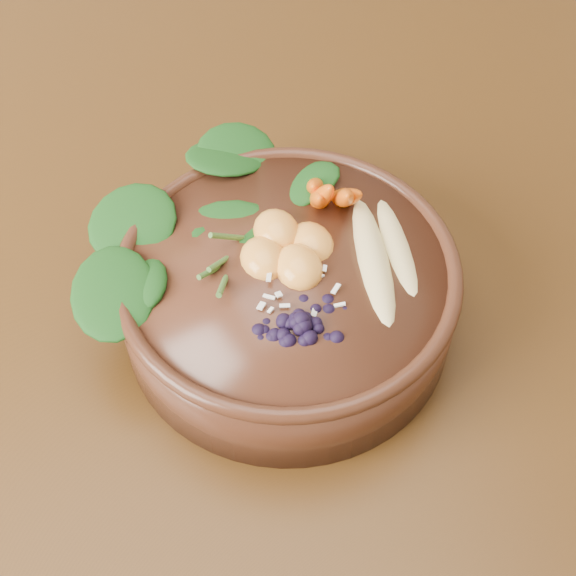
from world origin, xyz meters
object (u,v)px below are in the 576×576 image
at_px(dining_table, 116,287).
at_px(stoneware_bowl, 288,295).
at_px(kale_heap, 226,203).
at_px(banana_halves, 387,242).
at_px(blueberry_pile, 303,310).
at_px(mandarin_cluster, 287,238).
at_px(carrot_cluster, 335,162).

bearing_deg(dining_table, stoneware_bowl, -51.57).
relative_size(kale_heap, banana_halves, 1.19).
xyz_separation_m(kale_heap, blueberry_pile, (0.02, -0.12, -0.00)).
xyz_separation_m(mandarin_cluster, blueberry_pile, (-0.01, -0.07, 0.00)).
relative_size(dining_table, mandarin_cluster, 18.24).
xyz_separation_m(carrot_cluster, mandarin_cluster, (-0.06, -0.05, -0.02)).
distance_m(dining_table, mandarin_cluster, 0.27).
bearing_deg(mandarin_cluster, carrot_cluster, 38.04).
height_order(dining_table, banana_halves, banana_halves).
bearing_deg(carrot_cluster, banana_halves, -66.94).
distance_m(banana_halves, blueberry_pile, 0.10).
height_order(dining_table, carrot_cluster, carrot_cluster).
bearing_deg(blueberry_pile, carrot_cluster, 58.30).
bearing_deg(dining_table, mandarin_cluster, -47.46).
xyz_separation_m(dining_table, blueberry_pile, (0.12, -0.22, 0.19)).
bearing_deg(dining_table, banana_halves, -40.36).
distance_m(banana_halves, mandarin_cluster, 0.08).
height_order(stoneware_bowl, banana_halves, banana_halves).
relative_size(dining_table, stoneware_bowl, 5.79).
relative_size(stoneware_bowl, kale_heap, 1.53).
distance_m(mandarin_cluster, blueberry_pile, 0.07).
height_order(dining_table, kale_heap, kale_heap).
height_order(kale_heap, banana_halves, kale_heap).
bearing_deg(mandarin_cluster, kale_heap, 126.06).
bearing_deg(dining_table, carrot_cluster, -27.79).
relative_size(carrot_cluster, banana_halves, 0.50).
height_order(stoneware_bowl, carrot_cluster, carrot_cluster).
distance_m(kale_heap, mandarin_cluster, 0.06).
bearing_deg(mandarin_cluster, stoneware_bowl, -108.49).
height_order(stoneware_bowl, mandarin_cluster, mandarin_cluster).
xyz_separation_m(stoneware_bowl, mandarin_cluster, (0.01, 0.02, 0.05)).
xyz_separation_m(kale_heap, mandarin_cluster, (0.04, -0.05, -0.01)).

